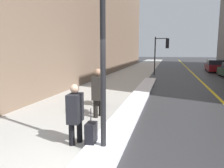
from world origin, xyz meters
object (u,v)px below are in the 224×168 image
(traffic_light_near, at_px, (163,48))
(parked_car_maroon, at_px, (216,66))
(pedestrian_trailing, at_px, (75,111))
(lamp_post, at_px, (103,22))
(rolling_suitcase, at_px, (91,135))
(pedestrian_nearside, at_px, (99,86))
(pedestrian_with_shoulder_bag, at_px, (98,90))

(traffic_light_near, bearing_deg, parked_car_maroon, 42.31)
(pedestrian_trailing, bearing_deg, lamp_post, 71.98)
(lamp_post, relative_size, rolling_suitcase, 5.00)
(rolling_suitcase, bearing_deg, parked_car_maroon, 159.77)
(traffic_light_near, distance_m, pedestrian_nearside, 12.86)
(traffic_light_near, height_order, rolling_suitcase, traffic_light_near)
(pedestrian_nearside, xyz_separation_m, rolling_suitcase, (1.02, -3.82, -0.54))
(lamp_post, xyz_separation_m, parked_car_maroon, (6.40, 21.73, -2.24))
(parked_car_maroon, bearing_deg, pedestrian_with_shoulder_bag, 162.19)
(pedestrian_trailing, bearing_deg, traffic_light_near, 171.69)
(pedestrian_trailing, relative_size, parked_car_maroon, 0.30)
(traffic_light_near, height_order, pedestrian_with_shoulder_bag, traffic_light_near)
(traffic_light_near, distance_m, pedestrian_trailing, 16.46)
(pedestrian_trailing, height_order, pedestrian_with_shoulder_bag, pedestrian_with_shoulder_bag)
(pedestrian_trailing, relative_size, rolling_suitcase, 1.56)
(traffic_light_near, relative_size, parked_car_maroon, 0.72)
(pedestrian_nearside, xyz_separation_m, parked_car_maroon, (7.76, 17.80, -0.22))
(lamp_post, height_order, parked_car_maroon, lamp_post)
(traffic_light_near, xyz_separation_m, pedestrian_with_shoulder_bag, (-1.69, -14.04, -1.63))
(pedestrian_trailing, distance_m, pedestrian_with_shoulder_bag, 2.26)
(pedestrian_nearside, height_order, rolling_suitcase, pedestrian_nearside)
(lamp_post, height_order, pedestrian_trailing, lamp_post)
(lamp_post, distance_m, traffic_light_near, 16.52)
(traffic_light_near, relative_size, rolling_suitcase, 3.73)
(pedestrian_nearside, bearing_deg, parked_car_maroon, 153.52)
(parked_car_maroon, bearing_deg, lamp_post, 166.60)
(rolling_suitcase, bearing_deg, pedestrian_trailing, -105.53)
(traffic_light_near, bearing_deg, pedestrian_nearside, -100.16)
(lamp_post, bearing_deg, traffic_light_near, 87.34)
(pedestrian_nearside, bearing_deg, lamp_post, 16.12)
(pedestrian_trailing, xyz_separation_m, rolling_suitcase, (0.43, -0.10, -0.52))
(pedestrian_with_shoulder_bag, bearing_deg, rolling_suitcase, 11.20)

